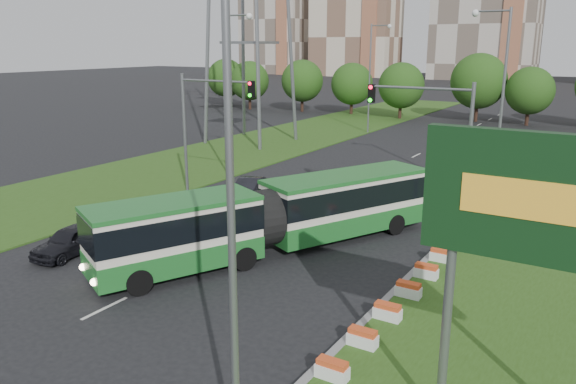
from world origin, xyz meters
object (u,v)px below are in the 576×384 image
Objects in this scene: billboard at (559,217)px; traffic_mast_left at (203,116)px; car_left_far at (249,189)px; traffic_mast_median at (439,132)px; articulated_bus at (271,215)px; shopping_trolley at (143,281)px; pedestrian at (141,271)px; car_left_near at (70,240)px.

traffic_mast_left is (-22.63, 15.00, -0.81)m from billboard.
billboard is 1.93× the size of car_left_far.
traffic_mast_median is 0.45× the size of articulated_bus.
shopping_trolley is (-2.08, -6.56, -1.49)m from articulated_bus.
billboard reaches higher than pedestrian.
shopping_trolley is (-15.38, 2.16, -5.87)m from billboard.
pedestrian is at bearing -87.36° from car_left_far.
car_left_far is 14.63m from pedestrian.
traffic_mast_median reaches higher than car_left_near.
pedestrian is 3.07× the size of shopping_trolley.
shopping_trolley is at bearing -87.86° from car_left_far.
car_left_far is at bearing -179.09° from traffic_mast_median.
traffic_mast_median is 19.37m from car_left_near.
car_left_far is 14.31m from shopping_trolley.
traffic_mast_median is 4.44× the size of pedestrian.
pedestrian is (-1.86, -6.83, -0.88)m from articulated_bus.
car_left_near is 2.25× the size of pedestrian.
articulated_bus is 4.27× the size of car_left_far.
car_left_near is (1.44, -11.85, -4.66)m from traffic_mast_left.
traffic_mast_left reaches higher than car_left_near.
shopping_trolley is at bearing -119.76° from traffic_mast_median.
traffic_mast_left is at bearing 90.20° from car_left_near.
articulated_bus is 30.19× the size of shopping_trolley.
traffic_mast_left is at bearing 179.97° from car_left_far.
traffic_mast_left is 1.97× the size of car_left_near.
car_left_far is at bearing 15.25° from traffic_mast_left.
articulated_bus is 9.83× the size of pedestrian.
car_left_far is at bearing 85.00° from shopping_trolley.
car_left_near is at bearing -112.13° from car_left_far.
car_left_near is at bearing 171.55° from billboard.
pedestrian is at bearing -60.36° from traffic_mast_left.
billboard is at bearing -98.64° from pedestrian.
articulated_bus is (-13.30, 8.72, -4.38)m from billboard.
traffic_mast_left is at bearing 171.95° from articulated_bus.
pedestrian reaches higher than shopping_trolley.
traffic_mast_median is at bearing 37.82° from shopping_trolley.
articulated_bus is 7.04m from shopping_trolley.
billboard is at bearing -15.17° from car_left_near.
car_left_far is (-19.67, 15.81, -5.48)m from billboard.
billboard is 0.45× the size of articulated_bus.
pedestrian is at bearing -118.60° from traffic_mast_median.
articulated_bus is at bearing -63.37° from car_left_far.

